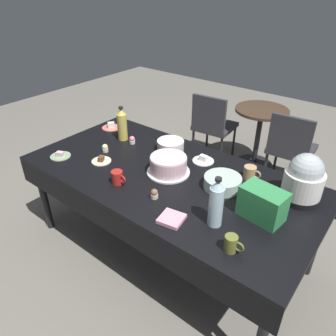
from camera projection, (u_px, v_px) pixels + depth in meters
The scene contains 23 objects.
ground at pixel (168, 247), 2.75m from camera, with size 9.00×9.00×0.00m, color slate.
potluck_table at pixel (168, 181), 2.40m from camera, with size 2.20×1.10×0.75m.
frosted_layer_cake at pixel (168, 165), 2.35m from camera, with size 0.32×0.32×0.14m.
slow_cooker at pixel (304, 179), 2.02m from camera, with size 0.26×0.26×0.33m.
glass_salad_bowl at pixel (223, 182), 2.19m from camera, with size 0.26×0.26×0.08m, color #B2C6BC.
ceramic_snack_bowl at pixel (170, 145), 2.66m from camera, with size 0.22×0.22×0.09m, color silver.
dessert_plate_white at pixel (203, 160), 2.52m from camera, with size 0.17×0.17×0.05m.
dessert_plate_coral at pixel (111, 127), 3.06m from camera, with size 0.18×0.18×0.06m.
dessert_plate_cream at pixel (101, 160), 2.51m from camera, with size 0.15×0.15×0.05m.
dessert_plate_sage at pixel (60, 156), 2.58m from camera, with size 0.16×0.16×0.04m.
cupcake_berry at pixel (154, 194), 2.09m from camera, with size 0.05×0.05×0.07m.
cupcake_lemon at pixel (132, 140), 2.77m from camera, with size 0.05×0.05×0.07m.
cupcake_rose at pixel (105, 148), 2.65m from camera, with size 0.05×0.05×0.07m.
soda_bottle_ginger_ale at pixel (122, 125), 2.79m from camera, with size 0.09×0.09×0.30m.
soda_bottle_water at pixel (216, 203), 1.82m from camera, with size 0.09×0.09×0.32m.
coffee_mug_red at pixel (117, 177), 2.24m from camera, with size 0.12×0.08×0.10m.
coffee_mug_olive at pixel (231, 244), 1.68m from camera, with size 0.11×0.07×0.10m.
coffee_mug_tan at pixel (250, 173), 2.29m from camera, with size 0.13×0.09×0.10m.
soda_carton at pixel (263, 204), 1.89m from camera, with size 0.26×0.16×0.20m, color #338C4C.
paper_napkin_stack at pixel (172, 219), 1.91m from camera, with size 0.14×0.14×0.02m, color pink.
maroon_chair_left at pixel (213, 123), 3.82m from camera, with size 0.47×0.47×0.85m.
maroon_chair_right at pixel (291, 146), 3.32m from camera, with size 0.47×0.47×0.85m.
round_cafe_table at pixel (259, 127), 3.70m from camera, with size 0.60×0.60×0.72m.
Camera 1 is at (1.25, -1.57, 2.01)m, focal length 34.18 mm.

